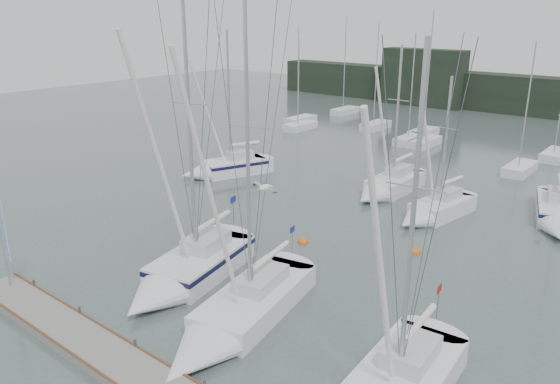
{
  "coord_description": "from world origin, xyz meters",
  "views": [
    {
      "loc": [
        14.31,
        -14.93,
        13.12
      ],
      "look_at": [
        -1.89,
        5.0,
        4.57
      ],
      "focal_mm": 35.0,
      "sensor_mm": 36.0,
      "label": 1
    }
  ],
  "objects_px": {
    "sailboat_mid_a": "(221,169)",
    "buoy_a": "(303,243)",
    "sailboat_mid_c": "(431,212)",
    "dock_banner": "(3,235)",
    "sailboat_mid_d": "(558,217)",
    "sailboat_near_center": "(230,323)",
    "buoy_b": "(415,253)",
    "sailboat_mid_b": "(386,188)",
    "sailboat_near_left": "(182,275)"
  },
  "relations": [
    {
      "from": "buoy_b",
      "to": "dock_banner",
      "type": "relative_size",
      "value": 0.15
    },
    {
      "from": "sailboat_mid_a",
      "to": "buoy_a",
      "type": "height_order",
      "value": "sailboat_mid_a"
    },
    {
      "from": "sailboat_mid_a",
      "to": "dock_banner",
      "type": "height_order",
      "value": "sailboat_mid_a"
    },
    {
      "from": "sailboat_near_left",
      "to": "sailboat_near_center",
      "type": "xyz_separation_m",
      "value": [
        4.8,
        -1.54,
        -0.12
      ]
    },
    {
      "from": "sailboat_near_left",
      "to": "sailboat_mid_b",
      "type": "xyz_separation_m",
      "value": [
        0.92,
        19.11,
        -0.06
      ]
    },
    {
      "from": "sailboat_mid_d",
      "to": "dock_banner",
      "type": "bearing_deg",
      "value": -140.45
    },
    {
      "from": "sailboat_near_center",
      "to": "sailboat_mid_d",
      "type": "distance_m",
      "value": 23.62
    },
    {
      "from": "sailboat_mid_a",
      "to": "buoy_b",
      "type": "distance_m",
      "value": 19.91
    },
    {
      "from": "sailboat_mid_b",
      "to": "dock_banner",
      "type": "bearing_deg",
      "value": -104.6
    },
    {
      "from": "sailboat_mid_a",
      "to": "sailboat_mid_d",
      "type": "distance_m",
      "value": 25.38
    },
    {
      "from": "sailboat_mid_b",
      "to": "buoy_b",
      "type": "xyz_separation_m",
      "value": [
        6.33,
        -8.09,
        -0.56
      ]
    },
    {
      "from": "sailboat_mid_c",
      "to": "dock_banner",
      "type": "bearing_deg",
      "value": -108.31
    },
    {
      "from": "sailboat_mid_d",
      "to": "buoy_a",
      "type": "height_order",
      "value": "sailboat_mid_d"
    },
    {
      "from": "sailboat_mid_d",
      "to": "buoy_a",
      "type": "distance_m",
      "value": 16.8
    },
    {
      "from": "sailboat_near_center",
      "to": "buoy_a",
      "type": "distance_m",
      "value": 10.25
    },
    {
      "from": "sailboat_near_center",
      "to": "sailboat_mid_b",
      "type": "xyz_separation_m",
      "value": [
        -3.88,
        20.65,
        0.06
      ]
    },
    {
      "from": "sailboat_mid_d",
      "to": "dock_banner",
      "type": "relative_size",
      "value": 2.5
    },
    {
      "from": "sailboat_mid_d",
      "to": "sailboat_mid_b",
      "type": "bearing_deg",
      "value": 172.44
    },
    {
      "from": "sailboat_mid_a",
      "to": "buoy_b",
      "type": "height_order",
      "value": "sailboat_mid_a"
    },
    {
      "from": "sailboat_mid_b",
      "to": "sailboat_mid_c",
      "type": "height_order",
      "value": "sailboat_mid_b"
    },
    {
      "from": "sailboat_mid_c",
      "to": "dock_banner",
      "type": "distance_m",
      "value": 25.21
    },
    {
      "from": "sailboat_near_left",
      "to": "sailboat_mid_c",
      "type": "bearing_deg",
      "value": 58.54
    },
    {
      "from": "sailboat_near_left",
      "to": "sailboat_mid_a",
      "type": "height_order",
      "value": "sailboat_near_left"
    },
    {
      "from": "sailboat_mid_c",
      "to": "buoy_a",
      "type": "distance_m",
      "value": 9.41
    },
    {
      "from": "sailboat_mid_d",
      "to": "dock_banner",
      "type": "xyz_separation_m",
      "value": [
        -18.29,
        -26.56,
        2.57
      ]
    },
    {
      "from": "sailboat_mid_a",
      "to": "sailboat_mid_d",
      "type": "xyz_separation_m",
      "value": [
        24.7,
        5.84,
        -0.06
      ]
    },
    {
      "from": "sailboat_mid_b",
      "to": "buoy_b",
      "type": "bearing_deg",
      "value": -51.37
    },
    {
      "from": "dock_banner",
      "to": "sailboat_mid_c",
      "type": "bearing_deg",
      "value": 68.25
    },
    {
      "from": "sailboat_mid_d",
      "to": "sailboat_near_left",
      "type": "bearing_deg",
      "value": -136.82
    },
    {
      "from": "sailboat_mid_d",
      "to": "buoy_b",
      "type": "xyz_separation_m",
      "value": [
        -5.2,
        -9.78,
        -0.56
      ]
    },
    {
      "from": "sailboat_near_center",
      "to": "sailboat_mid_a",
      "type": "height_order",
      "value": "sailboat_near_center"
    },
    {
      "from": "dock_banner",
      "to": "sailboat_near_center",
      "type": "bearing_deg",
      "value": 27.31
    },
    {
      "from": "sailboat_mid_c",
      "to": "sailboat_mid_d",
      "type": "xyz_separation_m",
      "value": [
        6.73,
        4.3,
        0.04
      ]
    },
    {
      "from": "sailboat_near_left",
      "to": "sailboat_near_center",
      "type": "height_order",
      "value": "sailboat_near_left"
    },
    {
      "from": "sailboat_near_left",
      "to": "buoy_a",
      "type": "xyz_separation_m",
      "value": [
        1.44,
        8.13,
        -0.61
      ]
    },
    {
      "from": "sailboat_near_left",
      "to": "sailboat_mid_c",
      "type": "xyz_separation_m",
      "value": [
        5.72,
        16.5,
        -0.09
      ]
    },
    {
      "from": "sailboat_near_center",
      "to": "sailboat_mid_b",
      "type": "bearing_deg",
      "value": 89.37
    },
    {
      "from": "sailboat_mid_b",
      "to": "sailboat_mid_d",
      "type": "distance_m",
      "value": 11.66
    },
    {
      "from": "sailboat_mid_d",
      "to": "buoy_b",
      "type": "height_order",
      "value": "sailboat_mid_d"
    },
    {
      "from": "sailboat_mid_d",
      "to": "buoy_a",
      "type": "relative_size",
      "value": 17.4
    },
    {
      "from": "sailboat_mid_b",
      "to": "sailboat_mid_c",
      "type": "xyz_separation_m",
      "value": [
        4.8,
        -2.61,
        -0.03
      ]
    },
    {
      "from": "sailboat_near_center",
      "to": "buoy_b",
      "type": "relative_size",
      "value": 21.8
    },
    {
      "from": "sailboat_mid_b",
      "to": "sailboat_mid_c",
      "type": "distance_m",
      "value": 5.47
    },
    {
      "from": "sailboat_mid_b",
      "to": "buoy_b",
      "type": "relative_size",
      "value": 17.16
    },
    {
      "from": "sailboat_mid_a",
      "to": "buoy_b",
      "type": "bearing_deg",
      "value": 10.6
    },
    {
      "from": "sailboat_mid_a",
      "to": "buoy_a",
      "type": "distance_m",
      "value": 15.32
    },
    {
      "from": "sailboat_mid_a",
      "to": "sailboat_mid_d",
      "type": "height_order",
      "value": "sailboat_mid_a"
    },
    {
      "from": "buoy_a",
      "to": "buoy_b",
      "type": "relative_size",
      "value": 0.98
    },
    {
      "from": "sailboat_mid_c",
      "to": "sailboat_mid_d",
      "type": "height_order",
      "value": "sailboat_mid_d"
    },
    {
      "from": "sailboat_mid_a",
      "to": "buoy_b",
      "type": "xyz_separation_m",
      "value": [
        19.5,
        -3.95,
        -0.62
      ]
    }
  ]
}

